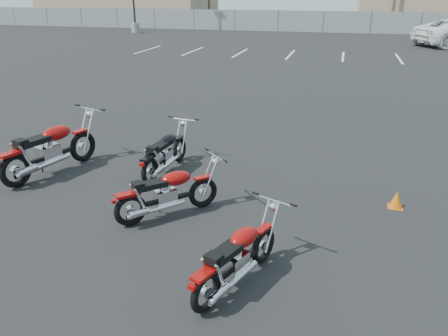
% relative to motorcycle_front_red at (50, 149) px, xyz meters
% --- Properties ---
extents(ground, '(120.00, 120.00, 0.00)m').
position_rel_motorcycle_front_red_xyz_m(ground, '(3.57, -0.94, -0.53)').
color(ground, black).
rests_on(ground, ground).
extents(motorcycle_front_red, '(1.20, 2.37, 1.17)m').
position_rel_motorcycle_front_red_xyz_m(motorcycle_front_red, '(0.00, 0.00, 0.00)').
color(motorcycle_front_red, black).
rests_on(motorcycle_front_red, ground).
extents(motorcycle_second_black, '(0.74, 1.92, 0.94)m').
position_rel_motorcycle_front_red_xyz_m(motorcycle_second_black, '(2.24, 0.67, -0.11)').
color(motorcycle_second_black, black).
rests_on(motorcycle_second_black, ground).
extents(motorcycle_third_red, '(1.61, 1.62, 0.94)m').
position_rel_motorcycle_front_red_xyz_m(motorcycle_third_red, '(3.01, -1.11, -0.11)').
color(motorcycle_third_red, black).
rests_on(motorcycle_third_red, ground).
extents(motorcycle_rear_red, '(1.04, 1.80, 0.90)m').
position_rel_motorcycle_front_red_xyz_m(motorcycle_rear_red, '(4.55, -2.61, -0.12)').
color(motorcycle_rear_red, black).
rests_on(motorcycle_rear_red, ground).
extents(training_cone_near, '(0.25, 0.25, 0.30)m').
position_rel_motorcycle_front_red_xyz_m(training_cone_near, '(6.74, 0.22, -0.39)').
color(training_cone_near, orange).
rests_on(training_cone_near, ground).
extents(chainlink_fence, '(80.06, 0.06, 1.80)m').
position_rel_motorcycle_front_red_xyz_m(chainlink_fence, '(3.57, 34.06, 0.37)').
color(chainlink_fence, slate).
rests_on(chainlink_fence, ground).
extents(tan_building_west, '(18.40, 10.40, 4.30)m').
position_rel_motorcycle_front_red_xyz_m(tan_building_west, '(-18.43, 41.06, 1.63)').
color(tan_building_west, tan).
rests_on(tan_building_west, ground).
extents(tan_building_east, '(14.40, 9.40, 3.70)m').
position_rel_motorcycle_front_red_xyz_m(tan_building_east, '(13.57, 43.06, 1.33)').
color(tan_building_east, tan).
rests_on(tan_building_east, ground).
extents(parking_line_stripes, '(15.12, 4.00, 0.01)m').
position_rel_motorcycle_front_red_xyz_m(parking_line_stripes, '(1.07, 19.06, -0.53)').
color(parking_line_stripes, silver).
rests_on(parking_line_stripes, ground).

